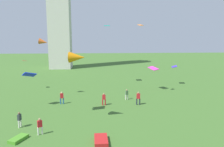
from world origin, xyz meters
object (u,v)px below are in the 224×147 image
object	(u,v)px
person_0	(127,94)
person_2	(104,98)
kite_flying_7	(77,57)
kite_flying_0	(107,26)
person_4	(138,97)
kite_flying_8	(140,25)
person_1	(62,97)
kite_flying_2	(25,61)
kite_flying_3	(153,68)
kite_bundle_0	(101,140)
person_5	(40,125)
kite_flying_6	(43,42)
kite_flying_1	(29,75)
kite_bundle_1	(18,139)
person_3	(19,119)
kite_flying_4	(174,67)

from	to	relation	value
person_0	person_2	xyz separation A→B (m)	(-3.51, -2.48, 0.07)
kite_flying_7	kite_flying_0	bearing A→B (deg)	-3.89
kite_flying_7	person_4	bearing A→B (deg)	-44.24
person_4	kite_flying_8	bearing A→B (deg)	83.14
person_1	person_2	bearing A→B (deg)	161.34
kite_flying_2	kite_flying_3	bearing A→B (deg)	76.85
kite_bundle_0	person_5	bearing A→B (deg)	160.33
person_1	kite_bundle_0	xyz separation A→B (m)	(5.18, -11.95, -0.78)
kite_flying_6	person_2	bearing A→B (deg)	-108.73
person_0	person_5	world-z (taller)	person_5
kite_flying_1	kite_bundle_0	size ratio (longest dim) A/B	0.90
person_4	kite_bundle_1	bearing A→B (deg)	-137.27
person_3	kite_flying_6	world-z (taller)	kite_flying_6
kite_flying_3	kite_flying_8	xyz separation A→B (m)	(-3.26, -3.94, 7.19)
kite_flying_4	kite_bundle_0	distance (m)	27.88
person_0	kite_flying_3	xyz separation A→B (m)	(5.51, 5.73, 3.00)
person_0	kite_flying_6	size ratio (longest dim) A/B	1.07
kite_flying_1	kite_flying_3	xyz separation A→B (m)	(18.76, 8.38, -0.55)
kite_flying_1	kite_flying_7	distance (m)	9.40
person_2	kite_flying_4	xyz separation A→B (m)	(14.31, 12.36, 2.65)
kite_flying_1	kite_flying_2	xyz separation A→B (m)	(-3.66, 10.07, 0.78)
kite_flying_8	kite_bundle_1	size ratio (longest dim) A/B	0.59
person_0	person_2	size ratio (longest dim) A/B	0.93
person_3	kite_bundle_1	bearing A→B (deg)	-151.48
kite_flying_0	kite_bundle_1	world-z (taller)	kite_flying_0
kite_flying_4	kite_flying_8	distance (m)	13.95
kite_flying_0	kite_flying_8	world-z (taller)	kite_flying_0
person_5	kite_flying_8	xyz separation A→B (m)	(12.23, 13.10, 10.15)
person_2	person_1	bearing A→B (deg)	175.35
kite_flying_3	kite_bundle_0	bearing A→B (deg)	-56.07
person_1	person_3	xyz separation A→B (m)	(-3.16, -7.91, -0.07)
kite_flying_0	kite_flying_6	world-z (taller)	kite_flying_0
person_5	kite_flying_1	bearing A→B (deg)	-96.06
person_5	kite_flying_1	xyz separation A→B (m)	(-3.27, 8.67, 3.51)
kite_bundle_0	kite_bundle_1	bearing A→B (deg)	172.30
person_2	person_5	size ratio (longest dim) A/B	1.03
kite_flying_8	kite_flying_1	bearing A→B (deg)	-23.17
person_3	kite_bundle_0	size ratio (longest dim) A/B	0.76
person_2	kite_flying_8	distance (m)	12.40
person_3	kite_flying_3	world-z (taller)	kite_flying_3
person_2	kite_flying_6	bearing A→B (deg)	157.74
person_3	person_4	xyz separation A→B (m)	(13.78, 6.70, 0.12)
kite_flying_3	kite_flying_6	bearing A→B (deg)	-107.89
person_1	kite_flying_6	xyz separation A→B (m)	(-2.99, 3.61, 7.59)
kite_bundle_0	kite_flying_3	bearing A→B (deg)	63.09
kite_flying_2	kite_bundle_1	world-z (taller)	kite_flying_2
person_3	kite_flying_3	size ratio (longest dim) A/B	0.80
person_5	kite_bundle_0	size ratio (longest dim) A/B	0.78
kite_bundle_0	kite_flying_8	bearing A→B (deg)	67.00
person_5	kite_bundle_0	bearing A→B (deg)	133.61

